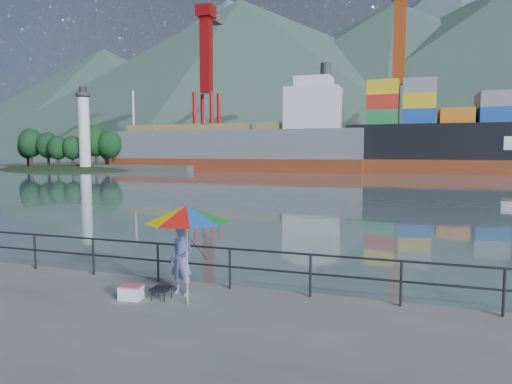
# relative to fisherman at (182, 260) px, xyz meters

# --- Properties ---
(harbor_water) EXTENTS (500.00, 280.00, 0.00)m
(harbor_water) POSITION_rel_fisherman_xyz_m (-2.09, 129.07, -0.82)
(harbor_water) COLOR slate
(harbor_water) RESTS_ON ground
(far_dock) EXTENTS (200.00, 40.00, 0.40)m
(far_dock) POSITION_rel_fisherman_xyz_m (7.91, 92.07, -0.82)
(far_dock) COLOR #514F4C
(far_dock) RESTS_ON ground
(guardrail) EXTENTS (22.00, 0.06, 1.03)m
(guardrail) POSITION_rel_fisherman_xyz_m (-2.09, 0.77, -0.30)
(guardrail) COLOR #2D3033
(guardrail) RESTS_ON ground
(mountains) EXTENTS (600.00, 332.80, 80.00)m
(mountains) POSITION_rel_fisherman_xyz_m (36.73, 206.82, 34.73)
(mountains) COLOR #385147
(mountains) RESTS_ON ground
(lighthouse_islet) EXTENTS (48.00, 26.40, 19.20)m
(lighthouse_islet) POSITION_rel_fisherman_xyz_m (-57.06, 61.06, -0.56)
(lighthouse_islet) COLOR #263F1E
(lighthouse_islet) RESTS_ON ground
(fisherman) EXTENTS (0.65, 0.49, 1.64)m
(fisherman) POSITION_rel_fisherman_xyz_m (0.00, 0.00, 0.00)
(fisherman) COLOR navy
(fisherman) RESTS_ON ground
(beach_umbrella) EXTENTS (2.18, 2.18, 2.21)m
(beach_umbrella) POSITION_rel_fisherman_xyz_m (0.46, -0.62, 1.20)
(beach_umbrella) COLOR white
(beach_umbrella) RESTS_ON ground
(folding_stool) EXTENTS (0.42, 0.42, 0.27)m
(folding_stool) POSITION_rel_fisherman_xyz_m (-0.28, -0.48, -0.68)
(folding_stool) COLOR black
(folding_stool) RESTS_ON ground
(cooler_bag) EXTENTS (0.55, 0.40, 0.29)m
(cooler_bag) POSITION_rel_fisherman_xyz_m (-0.95, -0.68, -0.68)
(cooler_bag) COLOR white
(cooler_bag) RESTS_ON ground
(fishing_rod) EXTENTS (0.07, 1.52, 1.07)m
(fishing_rod) POSITION_rel_fisherman_xyz_m (-0.20, 1.19, -0.82)
(fishing_rod) COLOR black
(fishing_rod) RESTS_ON ground
(bulk_carrier) EXTENTS (48.01, 8.31, 14.50)m
(bulk_carrier) POSITION_rel_fisherman_xyz_m (-23.84, 68.21, 3.36)
(bulk_carrier) COLOR maroon
(bulk_carrier) RESTS_ON ground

